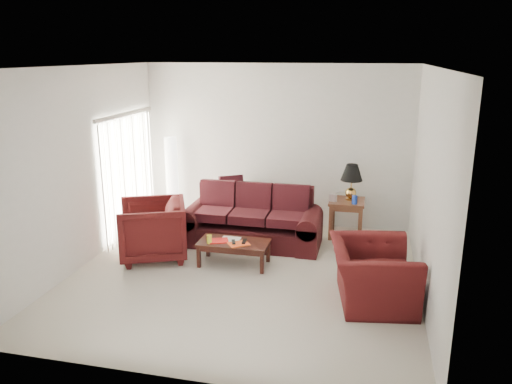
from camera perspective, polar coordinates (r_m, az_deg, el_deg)
floor at (r=7.48m, az=-1.49°, el=-9.50°), size 5.00×5.00×0.00m
blinds at (r=9.12m, az=-14.34°, el=1.84°), size 0.10×2.00×2.16m
sofa at (r=8.49m, az=-0.56°, el=-2.87°), size 2.41×1.15×0.96m
throw_pillow at (r=9.33m, az=-2.83°, el=0.54°), size 0.49×0.41×0.46m
end_table at (r=9.03m, az=10.25°, el=-2.97°), size 0.64×0.64×0.67m
table_lamp at (r=8.90m, az=10.84°, el=1.11°), size 0.43×0.43×0.64m
clock at (r=8.81m, az=8.80°, el=-0.66°), size 0.14×0.08×0.13m
blue_canister at (r=8.72m, az=11.20°, el=-0.88°), size 0.11×0.11×0.15m
picture_frame at (r=9.11m, az=9.73°, el=-0.03°), size 0.21×0.21×0.05m
floor_lamp at (r=9.79m, az=-9.58°, el=1.53°), size 0.34×0.34×1.66m
armchair_left at (r=8.09m, az=-11.74°, el=-4.26°), size 1.34×1.33×0.94m
armchair_right at (r=6.76m, az=13.16°, el=-9.11°), size 1.23×1.36×0.78m
coffee_table at (r=7.77m, az=-2.54°, el=-6.99°), size 1.12×0.63×0.38m
magazine_red at (r=7.73m, az=-4.28°, el=-5.57°), size 0.35×0.31×0.02m
magazine_white at (r=7.78m, az=-2.94°, el=-5.41°), size 0.29×0.23×0.02m
magazine_orange at (r=7.59m, az=-1.98°, el=-5.95°), size 0.37×0.36×0.02m
remote_a at (r=7.62m, az=-2.58°, el=-5.72°), size 0.10×0.17×0.02m
remote_b at (r=7.63m, az=-1.34°, el=-5.65°), size 0.07×0.19×0.02m
yellow_glass at (r=7.64m, az=-5.36°, el=-5.39°), size 0.09×0.09×0.13m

